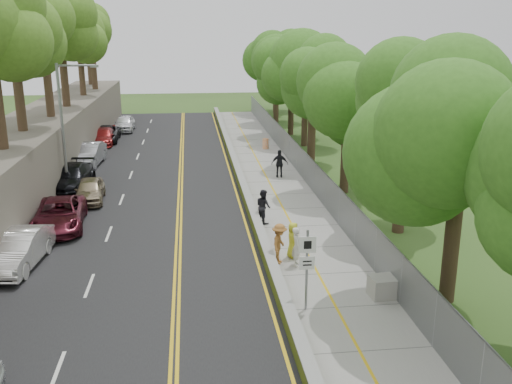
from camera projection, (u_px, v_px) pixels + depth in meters
The scene contains 25 objects.
ground at pixel (267, 278), 23.74m from camera, with size 140.00×140.00×0.00m, color #33511E.
road at pixel (155, 186), 37.43m from camera, with size 11.20×66.00×0.04m, color black.
sidewalk at pixel (274, 182), 38.32m from camera, with size 4.20×66.00×0.05m, color gray.
jersey_barrier at pixel (240, 179), 37.99m from camera, with size 0.42×66.00×0.60m, color #99C81D.
rock_embankment at pixel (23, 160), 35.97m from camera, with size 5.00×66.00×4.00m, color #595147.
chainlink_fence at pixel (305, 167), 38.29m from camera, with size 0.04×66.00×2.00m, color slate.
trees_embankment at pixel (16, 19), 33.67m from camera, with size 6.40×66.00×13.00m, color #558826, non-canonical shape.
trees_fenceside at pixel (343, 76), 36.88m from camera, with size 7.00×66.00×14.00m, color #3E7B22, non-canonical shape.
streetlight at pixel (66, 119), 34.63m from camera, with size 2.52×0.22×8.00m.
signpost at pixel (307, 261), 20.43m from camera, with size 0.62×0.09×3.10m.
construction_barrel at pixel (266, 144), 48.58m from camera, with size 0.53×0.53×0.87m, color #FF5C00.
concrete_block at pixel (385, 287), 21.90m from camera, with size 1.19×0.89×0.79m, color gray.
car_1 at pixel (18, 250), 24.53m from camera, with size 1.65×4.74×1.56m, color silver.
car_2 at pixel (59, 214), 29.29m from camera, with size 2.45×5.31×1.48m, color #591826.
car_3 at pixel (71, 178), 36.24m from camera, with size 2.21×5.44×1.58m, color black.
car_4 at pixel (90, 190), 33.83m from camera, with size 1.61×4.01×1.37m, color gray.
car_5 at pixel (88, 155), 42.60m from camera, with size 1.78×5.10×1.68m, color #9A9BA1.
car_6 at pixel (105, 134), 51.52m from camera, with size 2.35×5.09×1.42m, color black.
car_7 at pixel (103, 137), 50.35m from camera, with size 1.95×4.80×1.39m, color maroon.
car_8 at pixel (125, 123), 56.86m from camera, with size 1.83×4.55×1.55m, color white.
painter_0 at pixel (293, 240), 25.51m from camera, with size 0.80×0.52×1.64m, color gold.
painter_1 at pixel (297, 247), 24.60m from camera, with size 0.64×0.42×1.75m, color silver.
painter_2 at pixel (263, 206), 30.03m from camera, with size 0.88×0.69×1.81m, color black.
painter_3 at pixel (279, 244), 24.85m from camera, with size 1.17×0.67×1.81m, color #9E642C.
person_far at pixel (280, 164), 39.17m from camera, with size 1.13×0.47×1.92m, color black.
Camera 1 is at (-2.98, -21.61, 10.03)m, focal length 40.00 mm.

